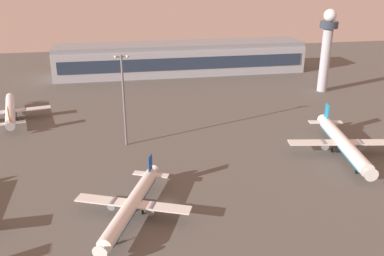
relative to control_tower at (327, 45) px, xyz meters
name	(u,v)px	position (x,y,z in m)	size (l,w,h in m)	color
ground_plane	(168,203)	(-83.66, -85.80, -21.54)	(416.00, 416.00, 0.00)	#56544F
terminal_building	(181,58)	(-59.33, 46.06, -13.45)	(132.39, 22.40, 16.40)	#9EA3AD
control_tower	(327,45)	(0.00, 0.00, 0.00)	(8.00, 8.00, 37.23)	#A8A8B2
airplane_taxiway_distant	(132,204)	(-92.51, -90.29, -18.09)	(26.80, 33.96, 9.14)	silver
airplane_near_gate	(343,143)	(-27.14, -67.40, -17.42)	(33.12, 42.36, 10.90)	silver
airplane_mid_apron	(10,111)	(-134.53, -15.39, -17.91)	(29.16, 37.24, 9.62)	silver
apron_light_east	(124,96)	(-92.31, -47.28, -4.84)	(4.80, 0.90, 29.63)	slate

